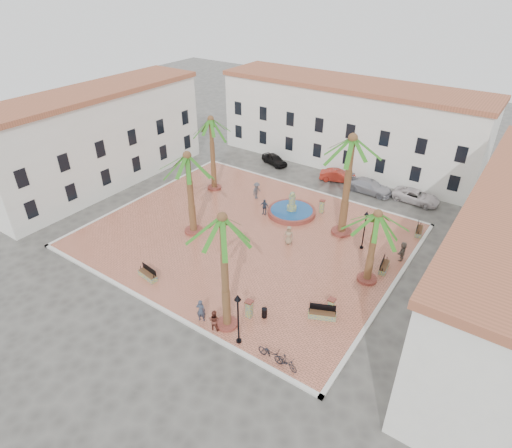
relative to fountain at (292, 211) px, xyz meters
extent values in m
plane|color=#56544F|center=(-1.37, -5.42, -0.47)|extent=(120.00, 120.00, 0.00)
cube|color=#C76E53|center=(-1.37, -5.42, -0.39)|extent=(26.00, 22.00, 0.15)
cube|color=silver|center=(-1.37, 5.58, -0.39)|extent=(26.30, 0.30, 0.16)
cube|color=silver|center=(-1.37, -16.42, -0.39)|extent=(26.30, 0.30, 0.16)
cube|color=silver|center=(11.63, -5.42, -0.39)|extent=(0.30, 22.30, 0.16)
cube|color=silver|center=(-14.37, -5.42, -0.39)|extent=(0.30, 22.30, 0.16)
cube|color=white|center=(-1.37, 14.58, 4.03)|extent=(30.00, 7.00, 9.00)
cube|color=#B05F3F|center=(-1.37, 14.58, 8.78)|extent=(30.40, 7.40, 0.50)
cube|color=black|center=(-14.49, 11.10, 1.73)|extent=(1.00, 0.12, 1.60)
cube|color=black|center=(-10.74, 11.10, 1.73)|extent=(1.00, 0.12, 1.60)
cube|color=black|center=(-6.99, 11.10, 1.73)|extent=(1.00, 0.12, 1.60)
cube|color=black|center=(-3.24, 11.10, 1.73)|extent=(1.00, 0.12, 1.60)
cube|color=black|center=(0.51, 11.10, 1.73)|extent=(1.00, 0.12, 1.60)
cube|color=black|center=(4.26, 11.10, 1.73)|extent=(1.00, 0.12, 1.60)
cube|color=black|center=(8.01, 11.10, 1.73)|extent=(1.00, 0.12, 1.60)
cube|color=black|center=(11.76, 11.10, 1.73)|extent=(1.00, 0.12, 1.60)
cube|color=black|center=(-14.49, 11.10, 4.73)|extent=(1.00, 0.12, 1.60)
cube|color=black|center=(-10.74, 11.10, 4.73)|extent=(1.00, 0.12, 1.60)
cube|color=black|center=(-6.99, 11.10, 4.73)|extent=(1.00, 0.12, 1.60)
cube|color=black|center=(-3.24, 11.10, 4.73)|extent=(1.00, 0.12, 1.60)
cube|color=black|center=(0.51, 11.10, 4.73)|extent=(1.00, 0.12, 1.60)
cube|color=black|center=(4.26, 11.10, 4.73)|extent=(1.00, 0.12, 1.60)
cube|color=black|center=(8.01, 11.10, 4.73)|extent=(1.00, 0.12, 1.60)
cube|color=black|center=(11.76, 11.10, 4.73)|extent=(1.00, 0.12, 1.60)
cube|color=black|center=(15.17, -14.91, 1.73)|extent=(0.12, 1.00, 1.60)
cube|color=black|center=(15.17, -11.19, 1.73)|extent=(0.12, 1.00, 1.60)
cube|color=black|center=(15.17, -7.48, 1.73)|extent=(0.12, 1.00, 1.60)
cube|color=black|center=(15.17, -3.76, 1.73)|extent=(0.12, 1.00, 1.60)
cube|color=black|center=(15.17, -0.05, 1.73)|extent=(0.12, 1.00, 1.60)
cube|color=black|center=(15.17, 3.66, 1.73)|extent=(0.12, 1.00, 1.60)
cube|color=black|center=(15.17, 7.38, 1.73)|extent=(0.12, 1.00, 1.60)
cube|color=black|center=(15.17, -14.91, 4.73)|extent=(0.12, 1.00, 1.60)
cube|color=black|center=(15.17, -11.19, 4.73)|extent=(0.12, 1.00, 1.60)
cube|color=black|center=(15.17, -7.48, 4.73)|extent=(0.12, 1.00, 1.60)
cube|color=black|center=(15.17, -3.76, 4.73)|extent=(0.12, 1.00, 1.60)
cube|color=black|center=(15.17, -0.05, 4.73)|extent=(0.12, 1.00, 1.60)
cube|color=black|center=(15.17, 3.66, 4.73)|extent=(0.12, 1.00, 1.60)
cube|color=black|center=(15.17, 7.38, 4.73)|extent=(0.12, 1.00, 1.60)
cube|color=white|center=(-20.37, -5.42, 4.28)|extent=(6.00, 24.00, 9.50)
cube|color=#B05F3F|center=(-20.37, -5.42, 9.28)|extent=(6.40, 24.40, 0.50)
cube|color=black|center=(-17.39, -15.42, 1.73)|extent=(0.12, 1.00, 1.60)
cube|color=black|center=(-17.39, -11.42, 1.73)|extent=(0.12, 1.00, 1.60)
cube|color=black|center=(-17.39, -7.42, 1.73)|extent=(0.12, 1.00, 1.60)
cube|color=black|center=(-17.39, -3.42, 1.73)|extent=(0.12, 1.00, 1.60)
cube|color=black|center=(-17.39, 0.58, 1.73)|extent=(0.12, 1.00, 1.60)
cube|color=black|center=(-17.39, 4.58, 1.73)|extent=(0.12, 1.00, 1.60)
cube|color=black|center=(-17.39, -15.42, 4.73)|extent=(0.12, 1.00, 1.60)
cube|color=black|center=(-17.39, -11.42, 4.73)|extent=(0.12, 1.00, 1.60)
cube|color=black|center=(-17.39, -7.42, 4.73)|extent=(0.12, 1.00, 1.60)
cube|color=black|center=(-17.39, -3.42, 4.73)|extent=(0.12, 1.00, 1.60)
cube|color=black|center=(-17.39, 0.58, 4.73)|extent=(0.12, 1.00, 1.60)
cube|color=black|center=(-17.39, 4.58, 4.73)|extent=(0.12, 1.00, 1.60)
cylinder|color=brown|center=(0.00, 0.00, -0.10)|extent=(4.55, 4.55, 0.43)
cylinder|color=#194C8C|center=(0.00, 0.00, 0.09)|extent=(4.01, 4.01, 0.07)
cylinder|color=gray|center=(0.00, 0.00, 0.11)|extent=(0.98, 0.98, 0.87)
cylinder|color=gray|center=(0.00, 0.00, 0.98)|extent=(0.65, 0.65, 1.30)
sphere|color=gray|center=(0.00, 0.00, 1.79)|extent=(0.48, 0.48, 0.48)
cylinder|color=brown|center=(-9.47, -0.02, -0.21)|extent=(1.46, 1.46, 0.22)
cylinder|color=brown|center=(-9.47, -0.02, 3.56)|extent=(0.47, 0.47, 7.33)
sphere|color=brown|center=(-9.47, -0.02, 7.23)|extent=(0.64, 0.64, 0.64)
cylinder|color=brown|center=(-5.53, -7.70, -0.20)|extent=(1.61, 1.61, 0.24)
cylinder|color=brown|center=(-5.53, -7.70, 3.44)|extent=(0.52, 0.52, 7.03)
sphere|color=brown|center=(-5.53, -7.70, 6.96)|extent=(0.71, 0.71, 0.71)
cylinder|color=brown|center=(4.00, -15.07, -0.21)|extent=(1.41, 1.41, 0.21)
cylinder|color=brown|center=(4.00, -15.07, 3.93)|extent=(0.46, 0.46, 8.07)
sphere|color=brown|center=(4.00, -15.07, 7.97)|extent=(0.62, 0.62, 0.62)
cylinder|color=brown|center=(9.78, -5.36, -0.21)|extent=(1.49, 1.49, 0.22)
cylinder|color=brown|center=(9.78, -5.36, 2.68)|extent=(0.48, 0.48, 5.56)
sphere|color=brown|center=(9.78, -5.36, 5.46)|extent=(0.65, 0.65, 0.65)
cylinder|color=brown|center=(5.36, -0.39, -0.19)|extent=(1.78, 1.78, 0.27)
cylinder|color=brown|center=(5.36, -0.39, 4.22)|extent=(0.58, 0.58, 8.54)
sphere|color=brown|center=(5.36, -0.39, 8.49)|extent=(0.78, 0.78, 0.78)
cube|color=gray|center=(-4.02, -14.60, -0.12)|extent=(1.84, 0.79, 0.40)
cube|color=#56351E|center=(-4.02, -14.60, 0.11)|extent=(1.73, 0.73, 0.06)
cube|color=black|center=(-3.99, -14.38, 0.37)|extent=(1.67, 0.28, 0.49)
cylinder|color=black|center=(-4.86, -14.48, 0.22)|extent=(0.05, 0.05, 0.30)
cylinder|color=black|center=(-3.19, -14.71, 0.22)|extent=(0.05, 0.05, 0.30)
cube|color=gray|center=(8.84, -10.90, -0.11)|extent=(1.93, 1.28, 0.41)
cube|color=#56351E|center=(8.84, -10.90, 0.12)|extent=(1.81, 1.19, 0.06)
cube|color=black|center=(8.74, -10.69, 0.40)|extent=(1.62, 0.77, 0.52)
cylinder|color=black|center=(8.04, -11.26, 0.25)|extent=(0.05, 0.05, 0.31)
cylinder|color=black|center=(9.64, -10.54, 0.25)|extent=(0.05, 0.05, 0.31)
cube|color=gray|center=(10.37, -3.37, -0.13)|extent=(0.76, 1.78, 0.38)
cube|color=#56351E|center=(10.37, -3.37, 0.09)|extent=(0.70, 1.68, 0.06)
cube|color=black|center=(10.16, -3.40, 0.35)|extent=(0.27, 1.62, 0.48)
cylinder|color=black|center=(10.49, -4.18, 0.21)|extent=(0.05, 0.05, 0.29)
cylinder|color=black|center=(10.26, -2.57, 0.21)|extent=(0.05, 0.05, 0.29)
cube|color=gray|center=(11.03, 3.44, -0.12)|extent=(0.84, 1.82, 0.39)
cube|color=#56351E|center=(11.03, 3.44, 0.10)|extent=(0.77, 1.72, 0.06)
cube|color=black|center=(10.82, 3.40, 0.36)|extent=(0.34, 1.64, 0.49)
cylinder|color=black|center=(11.18, 2.63, 0.22)|extent=(0.05, 0.05, 0.29)
cylinder|color=black|center=(10.88, 4.26, 0.22)|extent=(0.05, 0.05, 0.29)
cylinder|color=black|center=(5.51, -15.82, -0.24)|extent=(0.34, 0.34, 0.15)
cylinder|color=black|center=(5.51, -15.82, 1.50)|extent=(0.11, 0.11, 3.45)
cone|color=black|center=(5.51, -15.82, 3.36)|extent=(0.42, 0.42, 0.38)
sphere|color=beige|center=(5.51, -15.82, 3.22)|extent=(0.23, 0.23, 0.23)
cylinder|color=black|center=(7.78, -1.60, -0.25)|extent=(0.32, 0.32, 0.14)
cylinder|color=black|center=(7.78, -1.60, 1.36)|extent=(0.11, 0.11, 3.18)
cone|color=black|center=(7.78, -1.60, 3.08)|extent=(0.39, 0.39, 0.35)
sphere|color=beige|center=(7.78, -1.60, 2.94)|extent=(0.21, 0.21, 0.21)
cube|color=gray|center=(4.73, -13.58, 0.31)|extent=(0.42, 0.42, 1.25)
cube|color=brown|center=(4.73, -13.58, 0.98)|extent=(0.52, 0.52, 0.10)
cube|color=gray|center=(2.23, 1.88, 0.29)|extent=(0.43, 0.43, 1.23)
cube|color=brown|center=(2.23, 1.88, 0.96)|extent=(0.54, 0.54, 0.09)
cube|color=gray|center=(9.14, -10.25, 0.30)|extent=(0.39, 0.39, 1.23)
cube|color=brown|center=(9.14, -10.25, 0.96)|extent=(0.49, 0.49, 0.09)
cylinder|color=black|center=(5.60, -13.05, 0.04)|extent=(0.37, 0.37, 0.72)
imported|color=#333A4B|center=(2.32, -15.70, 0.55)|extent=(0.74, 0.62, 1.74)
imported|color=black|center=(7.90, -15.82, 0.16)|extent=(1.84, 0.71, 0.95)
imported|color=brown|center=(3.54, -15.82, 0.45)|extent=(0.87, 0.75, 1.55)
imported|color=black|center=(9.08, -15.82, 0.12)|extent=(1.52, 0.68, 0.88)
imported|color=#977E5F|center=(2.38, -4.53, 0.53)|extent=(0.97, 0.81, 1.70)
imported|color=#323E52|center=(-2.13, -1.50, 0.45)|extent=(0.96, 0.53, 1.55)
imported|color=#47464B|center=(-4.51, 0.69, 0.56)|extent=(0.68, 1.15, 1.76)
imported|color=#685C52|center=(11.03, -1.30, 0.50)|extent=(0.58, 1.55, 1.64)
imported|color=black|center=(-7.84, 9.24, 0.15)|extent=(3.91, 2.56, 1.24)
imported|color=red|center=(0.34, 9.35, 0.17)|extent=(4.12, 2.52, 1.28)
imported|color=#B2B2BB|center=(4.24, 8.72, 0.23)|extent=(4.89, 2.12, 1.40)
imported|color=silver|center=(8.92, 9.37, 0.16)|extent=(4.61, 2.22, 1.27)
camera|label=1|loc=(17.30, -30.94, 20.16)|focal=30.00mm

